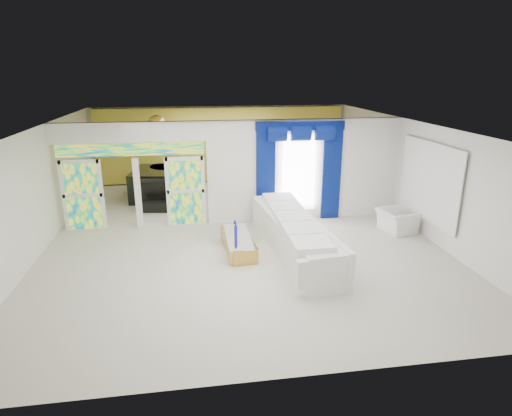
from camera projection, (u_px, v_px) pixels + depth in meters
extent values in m
plane|color=#B7AF9E|center=(239.00, 233.00, 11.96)|extent=(12.00, 12.00, 0.00)
cube|color=white|center=(306.00, 170.00, 12.75)|extent=(5.70, 0.18, 3.00)
cube|color=white|center=(130.00, 132.00, 11.65)|extent=(4.30, 0.18, 0.55)
cube|color=#994C3F|center=(83.00, 195.00, 11.98)|extent=(0.95, 0.04, 2.00)
cube|color=#994C3F|center=(186.00, 191.00, 12.39)|extent=(0.95, 0.04, 2.00)
cube|color=#994C3F|center=(131.00, 149.00, 11.80)|extent=(4.00, 0.05, 0.35)
cube|color=white|center=(299.00, 173.00, 12.63)|extent=(1.00, 0.02, 2.30)
cube|color=#030E42|center=(266.00, 176.00, 12.48)|extent=(0.55, 0.10, 2.80)
cube|color=#030E42|center=(332.00, 173.00, 12.76)|extent=(0.55, 0.10, 2.80)
cube|color=#030E42|center=(301.00, 126.00, 12.18)|extent=(2.60, 0.12, 0.25)
cube|color=white|center=(429.00, 181.00, 11.25)|extent=(0.04, 2.70, 1.90)
cube|color=gold|center=(222.00, 145.00, 17.05)|extent=(9.70, 0.12, 2.90)
cube|color=white|center=(294.00, 236.00, 10.54)|extent=(1.42, 4.59, 0.86)
cube|color=#B59038|center=(238.00, 244.00, 10.70)|extent=(0.77, 1.83, 0.40)
cube|color=white|center=(279.00, 219.00, 12.49)|extent=(1.09, 0.36, 0.36)
cylinder|color=white|center=(269.00, 205.00, 12.30)|extent=(0.36, 0.36, 0.58)
imported|color=white|center=(396.00, 221.00, 11.97)|extent=(1.01, 1.11, 0.63)
cube|color=black|center=(157.00, 184.00, 15.14)|extent=(1.80, 2.20, 1.01)
cube|color=black|center=(154.00, 207.00, 13.75)|extent=(0.98, 0.49, 0.31)
cube|color=tan|center=(87.00, 196.00, 14.21)|extent=(0.55, 0.51, 0.73)
sphere|color=gold|center=(156.00, 124.00, 14.01)|extent=(0.60, 0.60, 0.60)
cylinder|color=#1B1699|center=(236.00, 232.00, 10.52)|extent=(0.08, 0.08, 0.29)
cylinder|color=white|center=(234.00, 229.00, 10.95)|extent=(0.11, 0.11, 0.11)
cylinder|color=navy|center=(235.00, 225.00, 11.18)|extent=(0.08, 0.08, 0.16)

